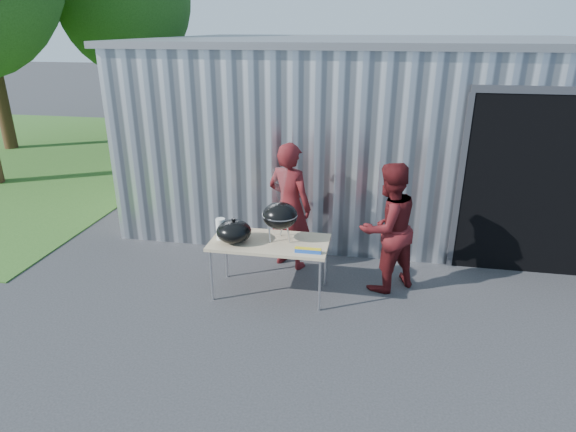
% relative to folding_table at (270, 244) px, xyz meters
% --- Properties ---
extents(ground, '(80.00, 80.00, 0.00)m').
position_rel_folding_table_xyz_m(ground, '(0.37, -0.43, -0.71)').
color(ground, '#2C2C2F').
extents(building, '(8.20, 6.20, 3.10)m').
position_rel_folding_table_xyz_m(building, '(1.29, 4.16, 0.83)').
color(building, silver).
rests_on(building, ground).
extents(grass_patch, '(10.00, 12.00, 0.02)m').
position_rel_folding_table_xyz_m(grass_patch, '(-8.63, 5.57, -0.70)').
color(grass_patch, '#2D591E').
rests_on(grass_patch, ground).
extents(folding_table, '(1.50, 0.75, 0.75)m').
position_rel_folding_table_xyz_m(folding_table, '(0.00, 0.00, 0.00)').
color(folding_table, tan).
rests_on(folding_table, ground).
extents(kettle_grill, '(0.45, 0.45, 0.94)m').
position_rel_folding_table_xyz_m(kettle_grill, '(0.13, 0.05, 0.46)').
color(kettle_grill, black).
rests_on(kettle_grill, folding_table).
extents(grill_lid, '(0.44, 0.44, 0.32)m').
position_rel_folding_table_xyz_m(grill_lid, '(-0.44, -0.10, 0.18)').
color(grill_lid, black).
rests_on(grill_lid, folding_table).
extents(paper_towels, '(0.12, 0.12, 0.28)m').
position_rel_folding_table_xyz_m(paper_towels, '(-0.62, -0.05, 0.18)').
color(paper_towels, white).
rests_on(paper_towels, folding_table).
extents(white_tub, '(0.20, 0.15, 0.10)m').
position_rel_folding_table_xyz_m(white_tub, '(-0.55, 0.19, 0.09)').
color(white_tub, white).
rests_on(white_tub, folding_table).
extents(foil_box, '(0.32, 0.05, 0.06)m').
position_rel_folding_table_xyz_m(foil_box, '(0.53, -0.25, 0.07)').
color(foil_box, blue).
rests_on(foil_box, folding_table).
extents(person_cook, '(0.79, 0.66, 1.84)m').
position_rel_folding_table_xyz_m(person_cook, '(0.10, 0.85, 0.21)').
color(person_cook, '#581417').
rests_on(person_cook, ground).
extents(person_bystander, '(1.07, 1.04, 1.73)m').
position_rel_folding_table_xyz_m(person_bystander, '(1.47, 0.43, 0.16)').
color(person_bystander, '#581417').
rests_on(person_bystander, ground).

